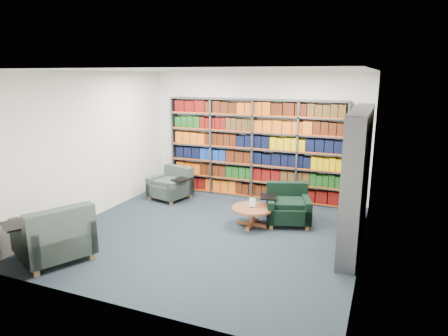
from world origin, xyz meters
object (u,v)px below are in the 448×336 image
at_px(chair_teal_left, 172,186).
at_px(chair_teal_front, 55,238).
at_px(chair_green_right, 287,207).
at_px(coffee_table, 252,211).

height_order(chair_teal_left, chair_teal_front, chair_teal_front).
relative_size(chair_teal_left, chair_green_right, 0.95).
bearing_deg(coffee_table, chair_teal_left, 156.56).
relative_size(chair_green_right, coffee_table, 1.36).
distance_m(chair_teal_left, chair_teal_front, 3.40).
bearing_deg(chair_teal_front, coffee_table, 46.87).
height_order(chair_teal_left, coffee_table, chair_teal_left).
xyz_separation_m(chair_teal_left, chair_green_right, (2.76, -0.49, 0.01)).
bearing_deg(chair_teal_left, coffee_table, -23.44).
height_order(chair_green_right, coffee_table, chair_green_right).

